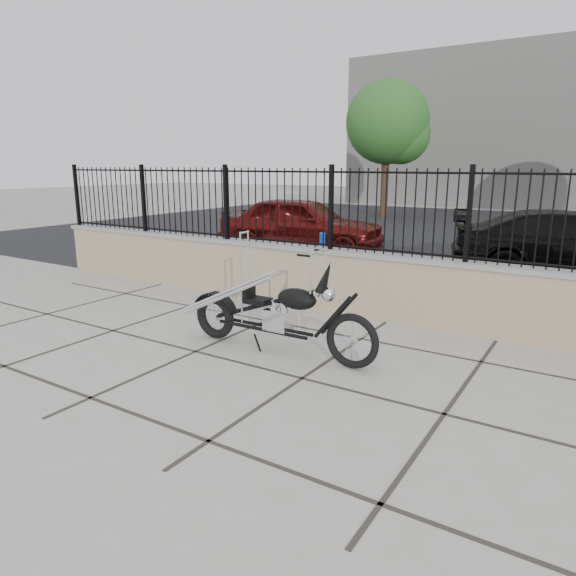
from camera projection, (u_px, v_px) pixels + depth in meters
The scene contains 10 objects.
ground_plane at pixel (302, 379), 5.43m from camera, with size 90.00×90.00×0.00m, color #99968E.
parking_lot at pixel (511, 239), 15.70m from camera, with size 30.00×30.00×0.00m, color black.
retaining_wall at pixel (391, 288), 7.37m from camera, with size 14.00×0.36×0.96m, color gray.
iron_fence at pixel (395, 212), 7.12m from camera, with size 14.00×0.08×1.20m, color black.
background_building at pixel (567, 129), 26.27m from camera, with size 22.00×6.00×8.00m, color beige.
chopper_motorcycle at pixel (274, 293), 6.05m from camera, with size 2.43×0.43×1.46m, color black, non-canonical shape.
car_red at pixel (302, 224), 13.11m from camera, with size 1.70×4.22×1.44m, color #500C0B.
car_black at pixel (576, 246), 9.94m from camera, with size 1.88×4.62×1.34m, color black.
bollard_a at pixel (322, 257), 9.96m from camera, with size 0.11×0.11×0.93m, color #0C40BA.
tree_left at pixel (387, 118), 21.43m from camera, with size 3.46×3.46×5.84m.
Camera 1 is at (2.57, -4.35, 2.20)m, focal length 32.00 mm.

